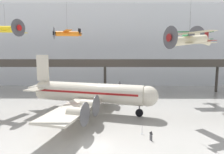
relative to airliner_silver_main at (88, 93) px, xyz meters
name	(u,v)px	position (x,y,z in m)	size (l,w,h in m)	color
ground_plane	(94,145)	(2.27, -12.70, -3.58)	(260.00, 260.00, 0.00)	#9E9B96
hangar_back_wall	(106,45)	(2.27, 29.45, 9.27)	(140.00, 3.00, 25.71)	silver
mezzanine_walkway	(105,65)	(2.27, 17.45, 3.76)	(110.00, 3.20, 8.97)	#38332D
airliner_silver_main	(88,93)	(0.00, 0.00, 0.00)	(24.85, 28.81, 10.33)	beige
suspended_plane_green_biplane	(190,37)	(21.92, 11.10, 10.71)	(9.76, 7.97, 7.05)	#1E6B33
suspended_plane_orange_highwing	(67,33)	(-3.85, 1.55, 10.62)	(5.35, 6.12, 6.77)	orange
suspended_plane_cream_biplane	(189,40)	(15.88, -4.70, 9.10)	(7.97, 9.23, 8.46)	beige
suspended_plane_yellow_lowwing	(5,29)	(-16.38, 4.13, 11.62)	(7.79, 9.01, 6.11)	yellow
stanchion_barrier	(142,132)	(8.38, -9.54, -3.26)	(0.36, 0.36, 1.08)	#B2B5BA
info_sign_pedestal	(151,137)	(9.22, -11.49, -3.13)	(0.31, 0.74, 1.24)	#4C4C51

